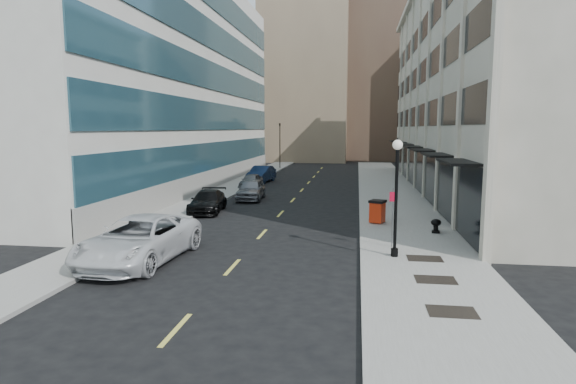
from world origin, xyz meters
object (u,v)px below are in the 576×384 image
(traffic_signal, at_px, (280,126))
(car_white_van, at_px, (139,240))
(car_silver_sedan, at_px, (251,189))
(car_grey_sedan, at_px, (251,181))
(lamppost, at_px, (396,187))
(trash_bin, at_px, (377,211))
(car_blue_sedan, at_px, (261,174))
(sign_post, at_px, (393,210))
(urn_planter, at_px, (436,224))
(car_black_pickup, at_px, (208,201))

(traffic_signal, distance_m, car_white_van, 46.07)
(car_silver_sedan, relative_size, car_grey_sedan, 1.21)
(lamppost, bearing_deg, trash_bin, 93.48)
(car_blue_sedan, relative_size, sign_post, 1.86)
(car_silver_sedan, relative_size, trash_bin, 3.55)
(traffic_signal, height_order, car_silver_sedan, traffic_signal)
(traffic_signal, distance_m, urn_planter, 41.94)
(lamppost, relative_size, urn_planter, 6.91)
(car_white_van, relative_size, lamppost, 1.34)
(traffic_signal, relative_size, car_black_pickup, 1.45)
(car_blue_sedan, xyz_separation_m, car_grey_sedan, (0.00, -4.74, -0.17))
(car_black_pickup, xyz_separation_m, car_grey_sedan, (0.00, 13.00, -0.05))
(car_white_van, bearing_deg, trash_bin, 45.57)
(traffic_signal, xyz_separation_m, urn_planter, (14.32, -39.08, -5.13))
(urn_planter, bearing_deg, trash_bin, 142.99)
(car_silver_sedan, distance_m, car_blue_sedan, 12.08)
(car_blue_sedan, bearing_deg, car_silver_sedan, -75.68)
(traffic_signal, relative_size, car_silver_sedan, 1.51)
(trash_bin, height_order, urn_planter, trash_bin)
(car_grey_sedan, bearing_deg, car_white_van, -84.53)
(urn_planter, bearing_deg, car_grey_sedan, 126.99)
(car_silver_sedan, xyz_separation_m, trash_bin, (9.17, -8.69, 0.06))
(trash_bin, bearing_deg, traffic_signal, 130.66)
(lamppost, bearing_deg, traffic_signal, 105.13)
(urn_planter, bearing_deg, car_white_van, -152.26)
(sign_post, bearing_deg, car_black_pickup, 142.12)
(traffic_signal, bearing_deg, sign_post, -74.32)
(car_white_van, xyz_separation_m, urn_planter, (12.77, 6.71, -0.34))
(traffic_signal, xyz_separation_m, car_black_pickup, (0.70, -34.00, -5.02))
(car_silver_sedan, relative_size, sign_post, 1.73)
(car_grey_sedan, xyz_separation_m, sign_post, (11.20, -21.39, 1.19))
(car_grey_sedan, height_order, trash_bin, trash_bin)
(lamppost, height_order, sign_post, lamppost)
(car_black_pickup, xyz_separation_m, urn_planter, (13.62, -5.08, -0.12))
(car_silver_sedan, bearing_deg, lamppost, -62.04)
(traffic_signal, relative_size, car_blue_sedan, 1.41)
(sign_post, bearing_deg, urn_planter, 52.74)
(car_black_pickup, bearing_deg, trash_bin, -21.46)
(car_silver_sedan, bearing_deg, car_black_pickup, -108.91)
(trash_bin, bearing_deg, urn_planter, -13.61)
(car_blue_sedan, height_order, trash_bin, car_blue_sedan)
(car_white_van, distance_m, car_black_pickup, 11.83)
(car_white_van, height_order, car_black_pickup, car_white_van)
(car_silver_sedan, bearing_deg, traffic_signal, 91.27)
(traffic_signal, relative_size, lamppost, 1.41)
(car_white_van, distance_m, car_blue_sedan, 29.55)
(car_black_pickup, xyz_separation_m, trash_bin, (10.77, -2.93, 0.15))
(car_white_van, bearing_deg, car_blue_sedan, 95.43)
(traffic_signal, bearing_deg, lamppost, -74.87)
(traffic_signal, distance_m, trash_bin, 38.98)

